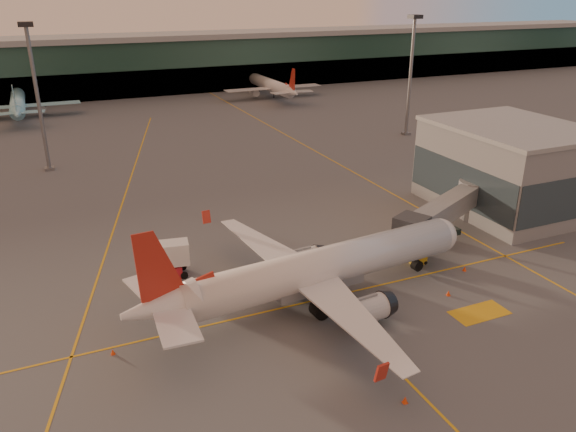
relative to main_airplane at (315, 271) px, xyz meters
name	(u,v)px	position (x,y,z in m)	size (l,w,h in m)	color
ground	(303,333)	(-3.41, -4.57, -3.83)	(600.00, 600.00, 0.00)	#4C4F54
taxi_markings	(142,197)	(-10.73, 39.92, -3.82)	(100.12, 173.00, 0.01)	gold
terminal	(105,66)	(-3.41, 137.22, 4.93)	(400.00, 20.00, 17.60)	#19382D
gate_building	(509,167)	(38.52, 13.36, 2.47)	(18.40, 22.40, 12.60)	slate
mast_west_near	(36,87)	(-23.41, 61.43, 11.04)	(2.40, 2.40, 25.60)	slate
mast_east_near	(411,67)	(51.59, 57.43, 11.04)	(2.40, 2.40, 25.60)	slate
main_airplane	(315,271)	(0.00, 0.00, 0.00)	(39.04, 35.24, 11.78)	silver
jet_bridge	(449,209)	(23.57, 8.05, 0.18)	(20.35, 11.91, 5.84)	slate
catering_truck	(166,258)	(-12.82, 12.13, -1.47)	(5.66, 3.23, 4.15)	red
gpu_cart	(418,260)	(15.45, 3.10, -3.28)	(2.01, 1.33, 1.11)	gold
pushback_tug	(424,234)	(20.59, 8.99, -3.20)	(3.21, 2.05, 1.55)	black
cone_nose	(465,269)	(19.34, -0.64, -3.55)	(0.45, 0.45, 0.57)	#E73D0C
cone_tail	(113,352)	(-20.62, -0.66, -3.57)	(0.42, 0.42, 0.53)	#E73D0C
cone_wing_right	(405,400)	(-0.18, -16.71, -3.53)	(0.48, 0.48, 0.61)	#E73D0C
cone_wing_left	(249,236)	(-0.51, 18.32, -3.59)	(0.39, 0.39, 0.49)	#E73D0C
cone_fwd	(448,293)	(13.92, -4.47, -3.54)	(0.47, 0.47, 0.60)	#E73D0C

